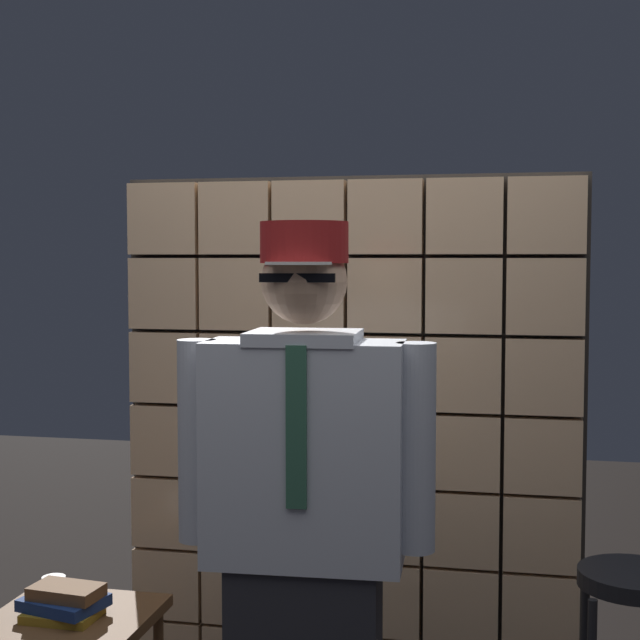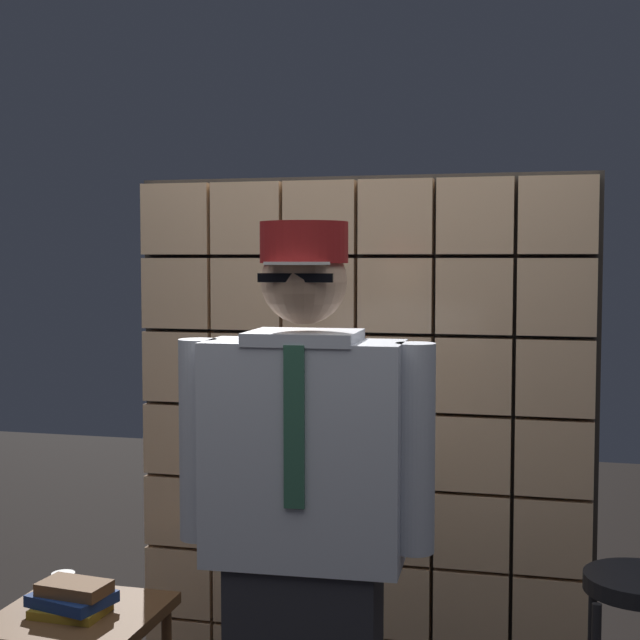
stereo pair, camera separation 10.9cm
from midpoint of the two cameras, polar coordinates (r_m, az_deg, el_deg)
The scene contains 6 objects.
glass_block_wall at distance 3.62m, azimuth 0.83°, elevation -7.75°, with size 1.78×0.10×2.08m.
standing_person at distance 2.69m, azimuth -2.15°, elevation -13.10°, with size 0.74×0.32×1.84m.
bar_stool at distance 3.13m, azimuth 17.64°, elevation -17.98°, with size 0.34×0.34×0.80m.
side_table at distance 3.36m, azimuth -15.97°, elevation -18.24°, with size 0.52×0.52×0.57m.
book_stack at distance 3.31m, azimuth -16.33°, elevation -16.25°, with size 0.29×0.24×0.11m.
coffee_mug at distance 3.44m, azimuth -16.83°, elevation -15.56°, with size 0.13×0.08×0.09m.
Camera 1 is at (0.62, -2.24, 1.74)m, focal length 52.31 mm.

